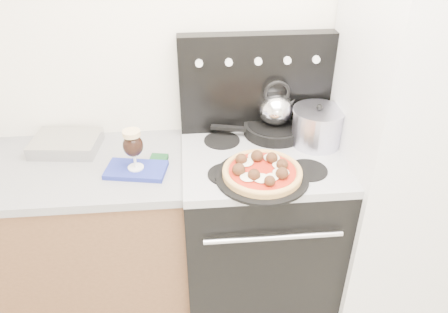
{
  "coord_description": "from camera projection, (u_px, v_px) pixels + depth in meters",
  "views": [
    {
      "loc": [
        -0.26,
        -0.56,
        2.02
      ],
      "look_at": [
        -0.11,
        1.05,
        1.0
      ],
      "focal_mm": 35.0,
      "sensor_mm": 36.0,
      "label": 1
    }
  ],
  "objects": [
    {
      "name": "countertop",
      "position": [
        27.0,
        171.0,
        2.03
      ],
      "size": [
        1.48,
        0.63,
        0.04
      ],
      "primitive_type": "cube",
      "color": "gray",
      "rests_on": "base_cabinet"
    },
    {
      "name": "pizza_pan",
      "position": [
        262.0,
        176.0,
        1.91
      ],
      "size": [
        0.47,
        0.47,
        0.01
      ],
      "primitive_type": "cylinder",
      "rotation": [
        0.0,
        0.0,
        0.16
      ],
      "color": "black",
      "rests_on": "cooktop"
    },
    {
      "name": "pizza",
      "position": [
        262.0,
        171.0,
        1.89
      ],
      "size": [
        0.42,
        0.42,
        0.05
      ],
      "primitive_type": null,
      "rotation": [
        0.0,
        0.0,
        -0.24
      ],
      "color": "#E2AA64",
      "rests_on": "pizza_pan"
    },
    {
      "name": "base_cabinet",
      "position": [
        47.0,
        242.0,
        2.27
      ],
      "size": [
        1.45,
        0.6,
        0.86
      ],
      "primitive_type": "cube",
      "color": "brown",
      "rests_on": "ground"
    },
    {
      "name": "stove_body",
      "position": [
        258.0,
        231.0,
        2.33
      ],
      "size": [
        0.76,
        0.65,
        0.88
      ],
      "primitive_type": "cube",
      "color": "black",
      "rests_on": "ground"
    },
    {
      "name": "room_shell",
      "position": [
        293.0,
        227.0,
        1.15
      ],
      "size": [
        3.52,
        3.01,
        2.52
      ],
      "color": "beige",
      "rests_on": "ground"
    },
    {
      "name": "stock_pot",
      "position": [
        317.0,
        128.0,
        2.12
      ],
      "size": [
        0.24,
        0.24,
        0.17
      ],
      "primitive_type": "cylinder",
      "rotation": [
        0.0,
        0.0,
        -0.02
      ],
      "color": "silver",
      "rests_on": "cooktop"
    },
    {
      "name": "skillet",
      "position": [
        274.0,
        129.0,
        2.23
      ],
      "size": [
        0.38,
        0.38,
        0.06
      ],
      "primitive_type": "cylinder",
      "rotation": [
        0.0,
        0.0,
        -0.25
      ],
      "color": "black",
      "rests_on": "cooktop"
    },
    {
      "name": "tea_kettle",
      "position": [
        276.0,
        106.0,
        2.17
      ],
      "size": [
        0.22,
        0.22,
        0.19
      ],
      "primitive_type": null,
      "rotation": [
        0.0,
        0.0,
        0.29
      ],
      "color": "white",
      "rests_on": "skillet"
    },
    {
      "name": "cooktop",
      "position": [
        262.0,
        158.0,
        2.08
      ],
      "size": [
        0.76,
        0.65,
        0.04
      ],
      "primitive_type": "cube",
      "color": "#ADADB2",
      "rests_on": "stove_body"
    },
    {
      "name": "oven_mitt",
      "position": [
        136.0,
        170.0,
        1.98
      ],
      "size": [
        0.29,
        0.2,
        0.02
      ],
      "primitive_type": "cube",
      "rotation": [
        0.0,
        0.0,
        -0.19
      ],
      "color": "navy",
      "rests_on": "countertop"
    },
    {
      "name": "foil_sheet",
      "position": [
        66.0,
        144.0,
        2.14
      ],
      "size": [
        0.34,
        0.27,
        0.06
      ],
      "primitive_type": "cube",
      "rotation": [
        0.0,
        0.0,
        -0.11
      ],
      "color": "silver",
      "rests_on": "countertop"
    },
    {
      "name": "fridge",
      "position": [
        408.0,
        145.0,
        2.09
      ],
      "size": [
        0.64,
        0.68,
        1.9
      ],
      "primitive_type": "cube",
      "color": "silver",
      "rests_on": "ground"
    },
    {
      "name": "beer_glass",
      "position": [
        134.0,
        150.0,
        1.92
      ],
      "size": [
        0.09,
        0.09,
        0.2
      ],
      "primitive_type": null,
      "rotation": [
        0.0,
        0.0,
        -0.02
      ],
      "color": "black",
      "rests_on": "oven_mitt"
    },
    {
      "name": "backguard",
      "position": [
        256.0,
        83.0,
        2.17
      ],
      "size": [
        0.76,
        0.08,
        0.5
      ],
      "primitive_type": "cube",
      "color": "black",
      "rests_on": "cooktop"
    }
  ]
}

